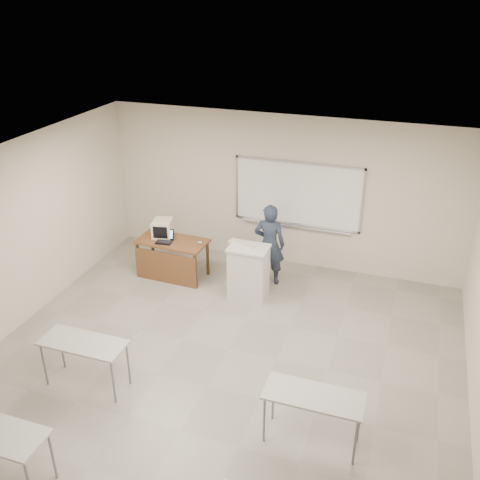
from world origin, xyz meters
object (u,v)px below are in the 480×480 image
at_px(laptop, 165,239).
at_px(keyboard, 242,243).
at_px(instructor_desk, 170,253).
at_px(crt_monitor, 163,228).
at_px(whiteboard, 298,195).
at_px(podium, 248,272).
at_px(presenter, 269,244).
at_px(mouse, 200,243).

relative_size(laptop, keyboard, 0.60).
xyz_separation_m(laptop, keyboard, (1.55, -0.08, 0.19)).
distance_m(instructor_desk, crt_monitor, 0.52).
xyz_separation_m(whiteboard, instructor_desk, (-2.10, -1.34, -0.95)).
bearing_deg(podium, presenter, 70.14).
xyz_separation_m(mouse, presenter, (1.26, 0.31, 0.02)).
height_order(instructor_desk, crt_monitor, crt_monitor).
relative_size(whiteboard, laptop, 8.37).
bearing_deg(crt_monitor, keyboard, -21.55).
xyz_separation_m(instructor_desk, podium, (1.60, -0.13, -0.04)).
bearing_deg(crt_monitor, laptop, -65.61).
distance_m(podium, keyboard, 0.53).
bearing_deg(whiteboard, presenter, -108.31).
relative_size(podium, laptop, 3.30).
distance_m(podium, presenter, 0.70).
height_order(mouse, keyboard, keyboard).
height_order(mouse, presenter, presenter).
bearing_deg(whiteboard, podium, -108.81).
height_order(laptop, keyboard, keyboard).
relative_size(podium, mouse, 9.67).
distance_m(instructor_desk, presenter, 1.89).
bearing_deg(podium, crt_monitor, 168.64).
bearing_deg(mouse, crt_monitor, 152.98).
distance_m(crt_monitor, presenter, 2.08).
relative_size(whiteboard, crt_monitor, 6.08).
xyz_separation_m(laptop, mouse, (0.65, 0.13, -0.03)).
distance_m(whiteboard, mouse, 2.07).
height_order(whiteboard, mouse, whiteboard).
bearing_deg(presenter, podium, 64.89).
xyz_separation_m(keyboard, presenter, (0.36, 0.51, -0.20)).
distance_m(instructor_desk, keyboard, 1.52).
bearing_deg(crt_monitor, podium, -23.21).
xyz_separation_m(crt_monitor, presenter, (2.06, 0.23, -0.12)).
bearing_deg(podium, laptop, 174.35).
bearing_deg(whiteboard, laptop, -149.25).
relative_size(whiteboard, keyboard, 5.02).
bearing_deg(crt_monitor, presenter, -5.75).
height_order(whiteboard, laptop, whiteboard).
relative_size(crt_monitor, mouse, 4.04).
height_order(crt_monitor, presenter, presenter).
xyz_separation_m(podium, laptop, (-1.70, 0.16, 0.31)).
height_order(laptop, presenter, presenter).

